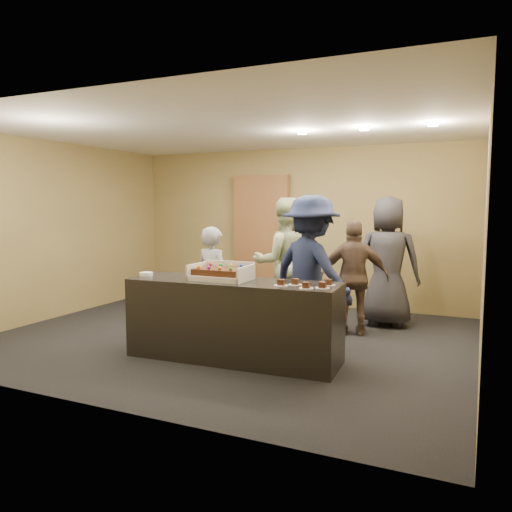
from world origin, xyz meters
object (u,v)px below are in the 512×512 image
sheet_cake (221,271)px  person_server_grey (213,282)px  serving_counter (233,320)px  plate_stack (146,274)px  person_dark_suit (388,262)px  person_navy_man (311,271)px  person_sage_man (284,263)px  person_brown_extra (354,277)px  cake_box (222,276)px  storage_cabinet (261,239)px

sheet_cake → person_server_grey: (-0.53, 0.75, -0.27)m
serving_counter → person_server_grey: 1.05m
serving_counter → plate_stack: plate_stack is taller
sheet_cake → person_dark_suit: (1.45, 2.32, -0.07)m
plate_stack → person_navy_man: person_navy_man is taller
person_sage_man → person_navy_man: 1.01m
person_sage_man → person_brown_extra: (1.02, -0.04, -0.14)m
person_brown_extra → person_dark_suit: 0.77m
person_navy_man → serving_counter: bearing=81.0°
plate_stack → person_sage_man: size_ratio=0.08×
person_sage_man → person_dark_suit: size_ratio=0.99×
serving_counter → cake_box: 0.52m
cake_box → sheet_cake: size_ratio=1.17×
plate_stack → person_sage_man: (1.09, 1.75, 0.00)m
storage_cabinet → person_navy_man: storage_cabinet is taller
storage_cabinet → person_server_grey: (0.40, -2.47, -0.40)m
person_server_grey → person_brown_extra: (1.66, 0.88, 0.05)m
person_sage_man → sheet_cake: bearing=54.6°
plate_stack → person_dark_suit: person_dark_suit is taller
sheet_cake → cake_box: bearing=89.1°
person_server_grey → person_brown_extra: bearing=-135.7°
person_navy_man → plate_stack: bearing=54.4°
plate_stack → person_sage_man: 2.06m
cake_box → person_server_grey: person_server_grey is taller
plate_stack → serving_counter: bearing=3.8°
serving_counter → person_navy_man: size_ratio=1.29×
storage_cabinet → person_navy_man: size_ratio=1.21×
serving_counter → person_navy_man: (0.61, 0.90, 0.48)m
person_dark_suit → sheet_cake: bearing=54.3°
person_navy_man → person_sage_man: bearing=-24.7°
storage_cabinet → cake_box: (0.93, -3.20, -0.18)m
plate_stack → person_brown_extra: bearing=39.0°
sheet_cake → person_brown_extra: size_ratio=0.36×
cake_box → person_dark_suit: size_ratio=0.35×
storage_cabinet → person_dark_suit: size_ratio=1.21×
person_server_grey → person_dark_suit: (1.98, 1.56, 0.20)m
sheet_cake → person_navy_man: size_ratio=0.30×
plate_stack → sheet_cake: bearing=4.5°
storage_cabinet → person_navy_man: 2.88m
serving_counter → sheet_cake: sheet_cake is taller
cake_box → person_sage_man: bearing=86.0°
sheet_cake → person_navy_man: person_navy_man is taller
serving_counter → person_navy_man: person_navy_man is taller
person_sage_man → person_navy_man: (0.65, -0.77, 0.01)m
plate_stack → person_sage_man: person_sage_man is taller
sheet_cake → person_server_grey: 0.96m
storage_cabinet → cake_box: storage_cabinet is taller
cake_box → person_brown_extra: person_brown_extra is taller
person_server_grey → person_navy_man: (1.30, 0.15, 0.20)m
person_server_grey → person_brown_extra: size_ratio=0.94×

